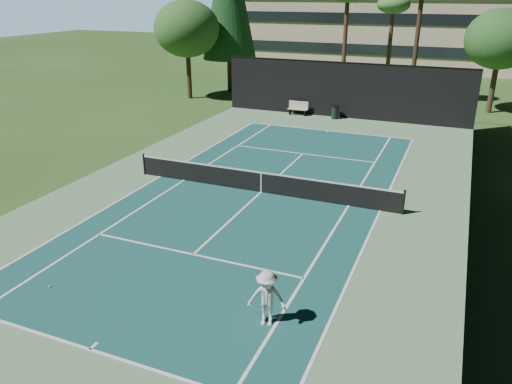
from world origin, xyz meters
TOP-DOWN VIEW (x-y plane):
  - ground at (0.00, 0.00)m, footprint 160.00×160.00m
  - apron_slab at (0.00, 0.00)m, footprint 18.00×32.00m
  - court_surface at (0.00, 0.00)m, footprint 10.97×23.77m
  - court_lines at (0.00, 0.00)m, footprint 11.07×23.87m
  - tennis_net at (0.00, 0.00)m, footprint 12.90×0.10m
  - fence at (0.00, 0.06)m, footprint 18.04×32.05m
  - player at (3.86, -9.08)m, footprint 1.19×0.83m
  - tennis_ball_a at (-3.15, -9.99)m, footprint 0.07×0.07m
  - tennis_ball_b at (-2.70, 3.47)m, footprint 0.06×0.06m
  - tennis_ball_c at (1.87, 1.74)m, footprint 0.06×0.06m
  - tennis_ball_d at (-6.38, 4.03)m, footprint 0.07×0.07m
  - park_bench at (-3.31, 15.59)m, footprint 1.50×0.45m
  - trash_bin at (-0.43, 15.44)m, footprint 0.56×0.56m
  - palm_b at (1.50, 26.00)m, footprint 2.80×2.80m
  - decid_tree_a at (10.00, 22.00)m, footprint 5.12×5.12m
  - decid_tree_c at (-14.00, 18.00)m, footprint 5.44×5.44m
  - campus_building at (0.00, 45.98)m, footprint 40.50×12.50m

SIDE VIEW (x-z plane):
  - ground at x=0.00m, z-range 0.00..0.00m
  - apron_slab at x=0.00m, z-range 0.00..0.01m
  - court_surface at x=0.00m, z-range 0.01..0.02m
  - court_lines at x=0.00m, z-range 0.02..0.02m
  - tennis_ball_c at x=1.87m, z-range 0.00..0.06m
  - tennis_ball_b at x=-2.70m, z-range 0.00..0.06m
  - tennis_ball_d at x=-6.38m, z-range 0.00..0.07m
  - tennis_ball_a at x=-3.15m, z-range 0.00..0.07m
  - trash_bin at x=-0.43m, z-range 0.01..0.95m
  - park_bench at x=-3.31m, z-range 0.03..1.06m
  - tennis_net at x=0.00m, z-range 0.01..1.11m
  - player at x=3.86m, z-range 0.00..1.69m
  - fence at x=0.00m, z-range -0.01..4.02m
  - campus_building at x=0.00m, z-range 0.06..8.36m
  - decid_tree_a at x=10.00m, z-range 1.61..9.23m
  - decid_tree_c at x=-14.00m, z-range 1.72..9.81m
  - palm_b at x=1.50m, z-range 3.15..11.57m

